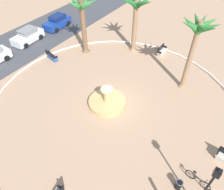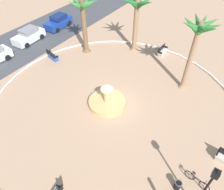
# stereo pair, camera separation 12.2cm
# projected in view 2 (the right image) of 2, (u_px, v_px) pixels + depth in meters

# --- Properties ---
(ground_plane) EXTENTS (80.00, 80.00, 0.00)m
(ground_plane) POSITION_uv_depth(u_px,v_px,m) (114.00, 103.00, 18.76)
(ground_plane) COLOR tan
(plaza_curb) EXTENTS (21.41, 21.41, 0.20)m
(plaza_curb) POSITION_uv_depth(u_px,v_px,m) (114.00, 102.00, 18.69)
(plaza_curb) COLOR silver
(plaza_curb) RESTS_ON ground
(street_asphalt) EXTENTS (48.00, 8.00, 0.03)m
(street_asphalt) POSITION_uv_depth(u_px,v_px,m) (7.00, 51.00, 24.87)
(street_asphalt) COLOR #424247
(street_asphalt) RESTS_ON ground
(fountain) EXTENTS (3.24, 3.24, 1.79)m
(fountain) POSITION_uv_depth(u_px,v_px,m) (107.00, 102.00, 18.44)
(fountain) COLOR tan
(fountain) RESTS_ON ground
(palm_tree_near_fountain) EXTENTS (3.15, 3.16, 6.76)m
(palm_tree_near_fountain) POSITION_uv_depth(u_px,v_px,m) (197.00, 36.00, 16.68)
(palm_tree_near_fountain) COLOR #8E6B4C
(palm_tree_near_fountain) RESTS_ON ground
(palm_tree_by_curb) EXTENTS (3.68, 3.73, 6.19)m
(palm_tree_by_curb) POSITION_uv_depth(u_px,v_px,m) (137.00, 12.00, 22.08)
(palm_tree_by_curb) COLOR #8E6B4C
(palm_tree_by_curb) RESTS_ON ground
(palm_tree_mid_plaza) EXTENTS (3.17, 3.23, 6.02)m
(palm_tree_mid_plaza) POSITION_uv_depth(u_px,v_px,m) (83.00, 15.00, 22.02)
(palm_tree_mid_plaza) COLOR brown
(palm_tree_mid_plaza) RESTS_ON ground
(bench_east) EXTENTS (1.61, 0.55, 1.00)m
(bench_east) POSITION_uv_depth(u_px,v_px,m) (162.00, 52.00, 24.20)
(bench_east) COLOR beige
(bench_east) RESTS_ON ground
(bench_north) EXTENTS (0.81, 1.67, 1.00)m
(bench_north) POSITION_uv_depth(u_px,v_px,m) (53.00, 56.00, 23.50)
(bench_north) COLOR #335BA8
(bench_north) RESTS_ON ground
(lamppost) EXTENTS (0.32, 0.32, 4.38)m
(lamppost) POSITION_uv_depth(u_px,v_px,m) (206.00, 187.00, 10.79)
(lamppost) COLOR black
(lamppost) RESTS_ON ground
(trash_bin) EXTENTS (0.46, 0.46, 0.73)m
(trash_bin) POSITION_uv_depth(u_px,v_px,m) (178.00, 185.00, 13.06)
(trash_bin) COLOR black
(trash_bin) RESTS_ON ground
(bicycle_red_frame) EXTENTS (0.50, 1.70, 0.94)m
(bicycle_red_frame) POSITION_uv_depth(u_px,v_px,m) (197.00, 180.00, 13.28)
(bicycle_red_frame) COLOR black
(bicycle_red_frame) RESTS_ON ground
(parked_car_second) EXTENTS (4.10, 2.11, 1.67)m
(parked_car_second) POSITION_uv_depth(u_px,v_px,m) (29.00, 36.00, 26.07)
(parked_car_second) COLOR silver
(parked_car_second) RESTS_ON ground
(parked_car_third) EXTENTS (4.10, 2.11, 1.67)m
(parked_car_third) POSITION_uv_depth(u_px,v_px,m) (58.00, 22.00, 28.90)
(parked_car_third) COLOR navy
(parked_car_third) RESTS_ON ground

